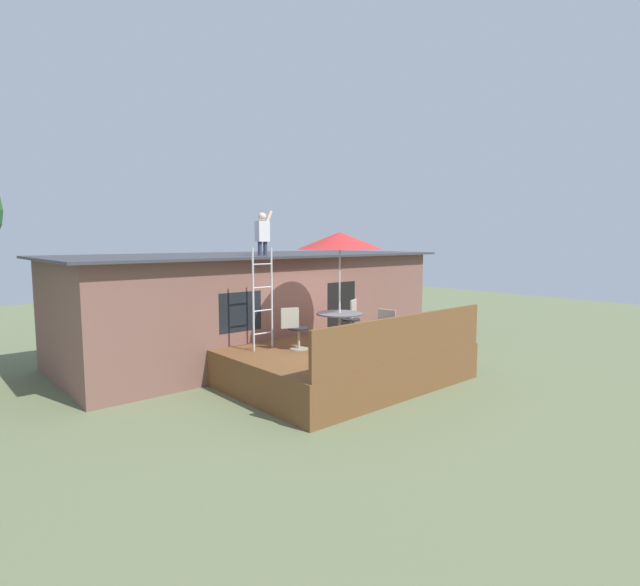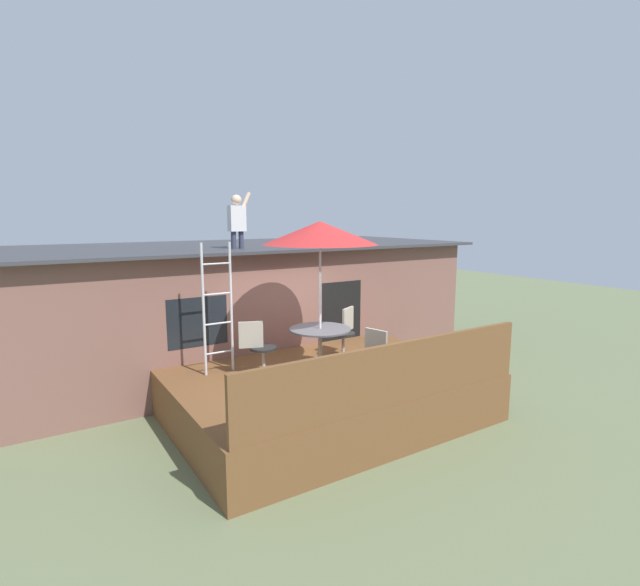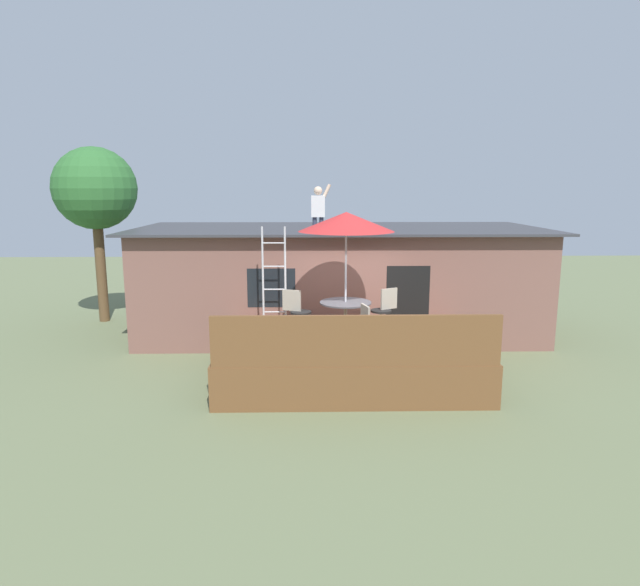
{
  "view_description": "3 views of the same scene",
  "coord_description": "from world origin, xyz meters",
  "px_view_note": "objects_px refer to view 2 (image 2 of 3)",
  "views": [
    {
      "loc": [
        -7.48,
        -7.81,
        3.16
      ],
      "look_at": [
        -0.24,
        0.5,
        1.97
      ],
      "focal_mm": 27.46,
      "sensor_mm": 36.0,
      "label": 1
    },
    {
      "loc": [
        -4.29,
        -6.59,
        3.42
      ],
      "look_at": [
        0.51,
        0.93,
        1.98
      ],
      "focal_mm": 26.78,
      "sensor_mm": 36.0,
      "label": 2
    },
    {
      "loc": [
        -0.8,
        -10.78,
        3.81
      ],
      "look_at": [
        -0.56,
        1.05,
        1.53
      ],
      "focal_mm": 30.85,
      "sensor_mm": 36.0,
      "label": 3
    }
  ],
  "objects_px": {
    "patio_table": "(320,338)",
    "patio_chair_near": "(369,357)",
    "patio_umbrella": "(320,233)",
    "person_figure": "(237,218)",
    "step_ladder": "(218,309)",
    "patio_chair_left": "(259,349)",
    "patio_chair_right": "(345,333)"
  },
  "relations": [
    {
      "from": "step_ladder",
      "to": "patio_chair_near",
      "type": "relative_size",
      "value": 2.39
    },
    {
      "from": "patio_table",
      "to": "patio_umbrella",
      "type": "bearing_deg",
      "value": 68.2
    },
    {
      "from": "patio_umbrella",
      "to": "step_ladder",
      "type": "xyz_separation_m",
      "value": [
        -1.48,
        0.84,
        -1.25
      ]
    },
    {
      "from": "patio_umbrella",
      "to": "person_figure",
      "type": "relative_size",
      "value": 2.29
    },
    {
      "from": "step_ladder",
      "to": "patio_umbrella",
      "type": "bearing_deg",
      "value": -29.65
    },
    {
      "from": "step_ladder",
      "to": "person_figure",
      "type": "bearing_deg",
      "value": 54.93
    },
    {
      "from": "person_figure",
      "to": "patio_chair_near",
      "type": "xyz_separation_m",
      "value": [
        0.75,
        -3.26,
        -2.14
      ]
    },
    {
      "from": "patio_chair_left",
      "to": "patio_chair_near",
      "type": "xyz_separation_m",
      "value": [
        1.23,
        -1.37,
        0.0
      ]
    },
    {
      "from": "patio_table",
      "to": "step_ladder",
      "type": "bearing_deg",
      "value": 150.35
    },
    {
      "from": "patio_table",
      "to": "patio_umbrella",
      "type": "relative_size",
      "value": 0.41
    },
    {
      "from": "patio_chair_near",
      "to": "person_figure",
      "type": "bearing_deg",
      "value": -0.72
    },
    {
      "from": "patio_chair_left",
      "to": "patio_chair_near",
      "type": "relative_size",
      "value": 1.0
    },
    {
      "from": "patio_table",
      "to": "patio_chair_near",
      "type": "bearing_deg",
      "value": -76.23
    },
    {
      "from": "patio_table",
      "to": "step_ladder",
      "type": "relative_size",
      "value": 0.47
    },
    {
      "from": "person_figure",
      "to": "patio_chair_right",
      "type": "bearing_deg",
      "value": -52.95
    },
    {
      "from": "patio_umbrella",
      "to": "step_ladder",
      "type": "relative_size",
      "value": 1.15
    },
    {
      "from": "patio_table",
      "to": "patio_umbrella",
      "type": "height_order",
      "value": "patio_umbrella"
    },
    {
      "from": "step_ladder",
      "to": "patio_chair_near",
      "type": "xyz_separation_m",
      "value": [
        1.73,
        -1.86,
        -0.64
      ]
    },
    {
      "from": "patio_table",
      "to": "patio_chair_right",
      "type": "height_order",
      "value": "patio_chair_right"
    },
    {
      "from": "patio_table",
      "to": "step_ladder",
      "type": "height_order",
      "value": "step_ladder"
    },
    {
      "from": "patio_umbrella",
      "to": "step_ladder",
      "type": "height_order",
      "value": "patio_umbrella"
    },
    {
      "from": "patio_chair_right",
      "to": "patio_chair_near",
      "type": "distance_m",
      "value": 1.59
    },
    {
      "from": "patio_umbrella",
      "to": "patio_chair_near",
      "type": "xyz_separation_m",
      "value": [
        0.25,
        -1.02,
        -1.89
      ]
    },
    {
      "from": "patio_umbrella",
      "to": "person_figure",
      "type": "height_order",
      "value": "person_figure"
    },
    {
      "from": "person_figure",
      "to": "patio_chair_near",
      "type": "height_order",
      "value": "person_figure"
    },
    {
      "from": "patio_chair_near",
      "to": "patio_chair_left",
      "type": "bearing_deg",
      "value": 28.1
    },
    {
      "from": "person_figure",
      "to": "patio_chair_near",
      "type": "distance_m",
      "value": 3.97
    },
    {
      "from": "step_ladder",
      "to": "person_figure",
      "type": "distance_m",
      "value": 2.27
    },
    {
      "from": "patio_table",
      "to": "person_figure",
      "type": "relative_size",
      "value": 0.94
    },
    {
      "from": "patio_chair_left",
      "to": "patio_chair_near",
      "type": "distance_m",
      "value": 1.84
    },
    {
      "from": "patio_table",
      "to": "step_ladder",
      "type": "xyz_separation_m",
      "value": [
        -1.48,
        0.84,
        0.51
      ]
    },
    {
      "from": "step_ladder",
      "to": "patio_chair_right",
      "type": "relative_size",
      "value": 2.39
    }
  ]
}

